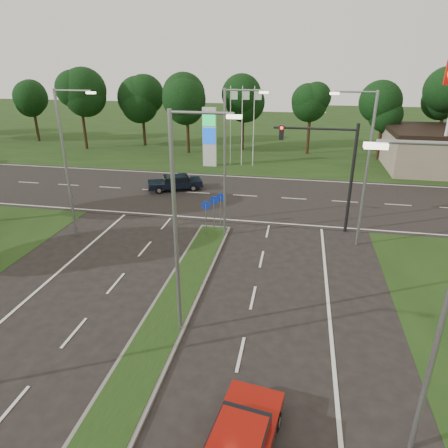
# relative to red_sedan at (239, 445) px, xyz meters

# --- Properties ---
(verge_far) EXTENTS (160.00, 50.00, 0.02)m
(verge_far) POSITION_rel_red_sedan_xyz_m (-4.10, 54.35, -0.63)
(verge_far) COLOR #1B3210
(verge_far) RESTS_ON ground
(cross_road) EXTENTS (160.00, 12.00, 0.02)m
(cross_road) POSITION_rel_red_sedan_xyz_m (-4.10, 23.35, -0.63)
(cross_road) COLOR black
(cross_road) RESTS_ON ground
(median_kerb) EXTENTS (2.00, 26.00, 0.12)m
(median_kerb) POSITION_rel_red_sedan_xyz_m (-4.10, 3.35, -0.57)
(median_kerb) COLOR slate
(median_kerb) RESTS_ON ground
(streetlight_median_near) EXTENTS (2.53, 0.22, 9.00)m
(streetlight_median_near) POSITION_rel_red_sedan_xyz_m (-3.10, 5.35, 4.45)
(streetlight_median_near) COLOR gray
(streetlight_median_near) RESTS_ON ground
(streetlight_median_far) EXTENTS (2.53, 0.22, 9.00)m
(streetlight_median_far) POSITION_rel_red_sedan_xyz_m (-3.10, 15.35, 4.45)
(streetlight_median_far) COLOR gray
(streetlight_median_far) RESTS_ON ground
(streetlight_left_far) EXTENTS (2.53, 0.22, 9.00)m
(streetlight_left_far) POSITION_rel_red_sedan_xyz_m (-12.40, 13.35, 4.45)
(streetlight_left_far) COLOR gray
(streetlight_left_far) RESTS_ON ground
(streetlight_right_far) EXTENTS (2.53, 0.22, 9.00)m
(streetlight_right_far) POSITION_rel_red_sedan_xyz_m (4.70, 15.35, 4.45)
(streetlight_right_far) COLOR gray
(streetlight_right_far) RESTS_ON ground
(streetlight_right_near) EXTENTS (2.53, 0.22, 9.00)m
(streetlight_right_near) POSITION_rel_red_sedan_xyz_m (4.70, 1.35, 4.45)
(streetlight_right_near) COLOR gray
(streetlight_right_near) RESTS_ON ground
(traffic_signal) EXTENTS (5.10, 0.42, 7.00)m
(traffic_signal) POSITION_rel_red_sedan_xyz_m (3.09, 17.35, 4.02)
(traffic_signal) COLOR black
(traffic_signal) RESTS_ON ground
(median_signs) EXTENTS (1.16, 1.76, 2.38)m
(median_signs) POSITION_rel_red_sedan_xyz_m (-4.10, 15.75, 1.08)
(median_signs) COLOR gray
(median_signs) RESTS_ON ground
(gas_pylon) EXTENTS (5.80, 1.26, 8.00)m
(gas_pylon) POSITION_rel_red_sedan_xyz_m (-7.88, 32.40, 2.57)
(gas_pylon) COLOR silver
(gas_pylon) RESTS_ON ground
(treeline_far) EXTENTS (6.00, 6.00, 9.90)m
(treeline_far) POSITION_rel_red_sedan_xyz_m (-3.99, 39.28, 6.20)
(treeline_far) COLOR black
(treeline_far) RESTS_ON ground
(red_sedan) EXTENTS (2.34, 4.46, 1.17)m
(red_sedan) POSITION_rel_red_sedan_xyz_m (0.00, 0.00, 0.00)
(red_sedan) COLOR maroon
(red_sedan) RESTS_ON ground
(navy_sedan) EXTENTS (4.87, 3.49, 1.24)m
(navy_sedan) POSITION_rel_red_sedan_xyz_m (-9.24, 23.84, 0.04)
(navy_sedan) COLOR black
(navy_sedan) RESTS_ON ground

